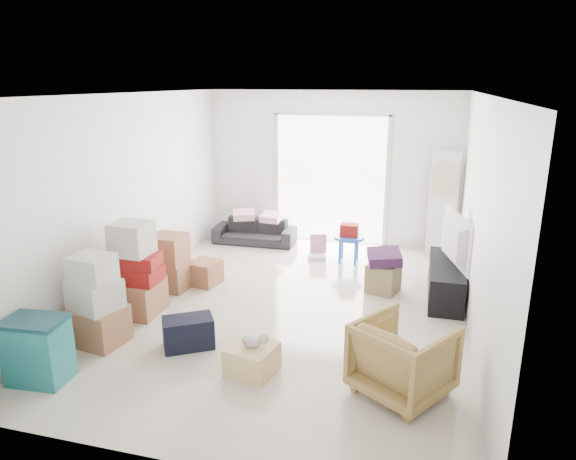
% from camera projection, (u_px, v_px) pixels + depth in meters
% --- Properties ---
extents(room_shell, '(4.98, 6.48, 3.18)m').
position_uv_depth(room_shell, '(287.00, 206.00, 6.36)').
color(room_shell, beige).
rests_on(room_shell, ground).
extents(sliding_door, '(2.10, 0.04, 2.33)m').
position_uv_depth(sliding_door, '(330.00, 174.00, 9.15)').
color(sliding_door, white).
rests_on(sliding_door, room_shell).
extents(ac_tower, '(0.45, 0.30, 1.75)m').
position_uv_depth(ac_tower, '(443.00, 205.00, 8.47)').
color(ac_tower, white).
rests_on(ac_tower, room_shell).
extents(tv_console, '(0.43, 1.45, 0.48)m').
position_uv_depth(tv_console, '(445.00, 280.00, 6.98)').
color(tv_console, black).
rests_on(tv_console, room_shell).
extents(television, '(0.94, 1.30, 0.15)m').
position_uv_depth(television, '(447.00, 258.00, 6.89)').
color(television, black).
rests_on(television, tv_console).
extents(sofa, '(1.48, 0.47, 0.58)m').
position_uv_depth(sofa, '(255.00, 228.00, 9.30)').
color(sofa, black).
rests_on(sofa, room_shell).
extents(pillow_left, '(0.44, 0.40, 0.11)m').
position_uv_depth(pillow_left, '(243.00, 209.00, 9.25)').
color(pillow_left, '#F1AFC9').
rests_on(pillow_left, sofa).
extents(pillow_right, '(0.39, 0.33, 0.12)m').
position_uv_depth(pillow_right, '(271.00, 211.00, 9.09)').
color(pillow_right, '#F1AFC9').
rests_on(pillow_right, sofa).
extents(armchair, '(1.05, 1.03, 0.80)m').
position_uv_depth(armchair, '(403.00, 355.00, 4.77)').
color(armchair, '#9C7B45').
rests_on(armchair, room_shell).
extents(storage_bins, '(0.61, 0.45, 0.66)m').
position_uv_depth(storage_bins, '(38.00, 350.00, 4.99)').
color(storage_bins, '#19686C').
rests_on(storage_bins, room_shell).
extents(box_stack_a, '(0.63, 0.57, 1.04)m').
position_uv_depth(box_stack_a, '(96.00, 304.00, 5.68)').
color(box_stack_a, '#966343').
rests_on(box_stack_a, room_shell).
extents(box_stack_b, '(0.66, 0.60, 1.19)m').
position_uv_depth(box_stack_b, '(135.00, 274.00, 6.43)').
color(box_stack_b, '#966343').
rests_on(box_stack_b, room_shell).
extents(box_stack_c, '(0.57, 0.48, 0.79)m').
position_uv_depth(box_stack_c, '(169.00, 263.00, 7.22)').
color(box_stack_c, '#966343').
rests_on(box_stack_c, room_shell).
extents(loose_box, '(0.48, 0.48, 0.34)m').
position_uv_depth(loose_box, '(204.00, 272.00, 7.45)').
color(loose_box, '#966343').
rests_on(loose_box, room_shell).
extents(duffel_bag, '(0.63, 0.56, 0.35)m').
position_uv_depth(duffel_bag, '(188.00, 333.00, 5.67)').
color(duffel_bag, black).
rests_on(duffel_bag, room_shell).
extents(ottoman, '(0.50, 0.50, 0.40)m').
position_uv_depth(ottoman, '(383.00, 278.00, 7.17)').
color(ottoman, '#9A8359').
rests_on(ottoman, room_shell).
extents(blanket, '(0.52, 0.52, 0.14)m').
position_uv_depth(blanket, '(384.00, 260.00, 7.10)').
color(blanket, '#411D48').
rests_on(blanket, ottoman).
extents(kids_table, '(0.51, 0.51, 0.64)m').
position_uv_depth(kids_table, '(349.00, 235.00, 8.29)').
color(kids_table, blue).
rests_on(kids_table, room_shell).
extents(toy_walker, '(0.35, 0.32, 0.39)m').
position_uv_depth(toy_walker, '(317.00, 251.00, 8.56)').
color(toy_walker, silver).
rests_on(toy_walker, room_shell).
extents(wood_crate, '(0.53, 0.53, 0.30)m').
position_uv_depth(wood_crate, '(252.00, 359.00, 5.17)').
color(wood_crate, '#E2BB82').
rests_on(wood_crate, room_shell).
extents(plush_bunny, '(0.27, 0.15, 0.14)m').
position_uv_depth(plush_bunny, '(255.00, 341.00, 5.11)').
color(plush_bunny, '#B2ADA8').
rests_on(plush_bunny, wood_crate).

